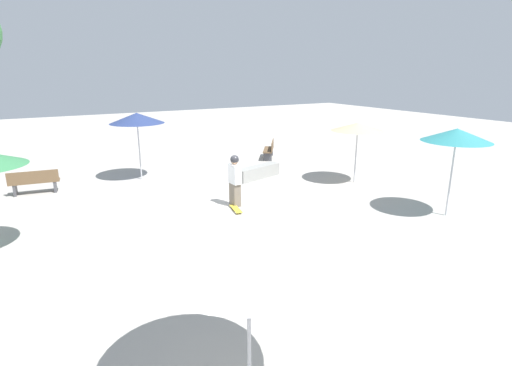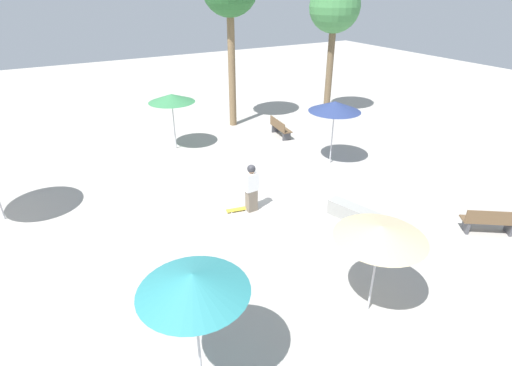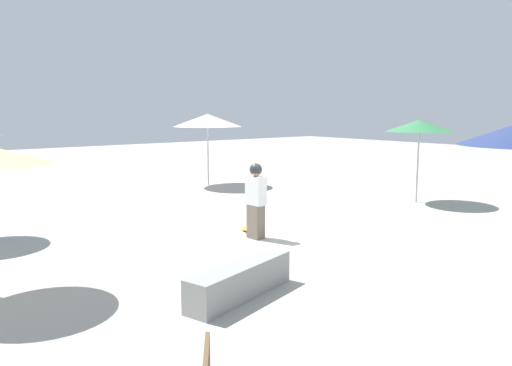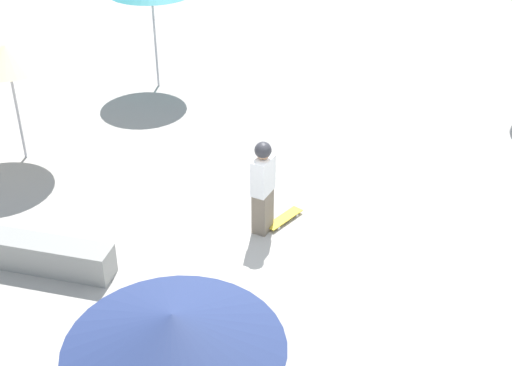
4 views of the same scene
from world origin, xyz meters
TOP-DOWN VIEW (x-y plane):
  - ground_plane at (0.00, 0.00)m, footprint 60.00×60.00m
  - skater_main at (-0.63, -0.63)m, footprint 0.45×0.27m
  - skateboard at (-1.03, -0.45)m, footprint 0.82×0.34m
  - concrete_ledge at (1.92, -2.96)m, footprint 1.00×2.11m
  - bench_near at (4.90, -5.33)m, footprint 1.56×1.28m
  - bench_far at (4.00, 4.85)m, footprint 0.64×1.64m
  - shade_umbrella_tan at (-0.44, -5.88)m, footprint 1.97×1.97m
  - shade_umbrella_green at (-0.95, 5.86)m, footprint 2.00×2.00m
  - shade_umbrella_teal at (-4.53, -5.71)m, footprint 1.92×1.92m
  - shade_umbrella_navy at (4.11, 1.13)m, footprint 2.07×2.07m
  - palm_tree_center_right at (8.10, 6.43)m, footprint 2.57×2.57m

SIDE VIEW (x-z plane):
  - ground_plane at x=0.00m, z-range 0.00..0.00m
  - skateboard at x=-1.03m, z-range 0.02..0.09m
  - concrete_ledge at x=1.92m, z-range 0.00..0.50m
  - bench_near at x=4.90m, z-range 0.00..0.85m
  - bench_far at x=4.00m, z-range 0.00..0.85m
  - skater_main at x=-0.63m, z-range 0.06..1.72m
  - shade_umbrella_tan at x=-0.44m, z-range 0.99..3.29m
  - shade_umbrella_green at x=-0.95m, z-range 1.07..3.56m
  - shade_umbrella_teal at x=-4.53m, z-range 1.11..3.72m
  - shade_umbrella_navy at x=4.11m, z-range 1.11..3.72m
  - palm_tree_center_right at x=8.10m, z-range 2.07..9.00m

